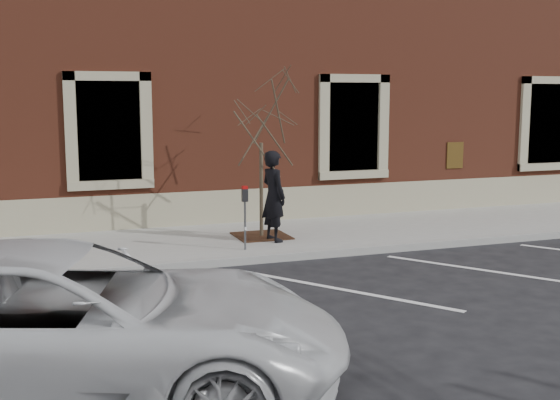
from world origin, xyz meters
name	(u,v)px	position (x,y,z in m)	size (l,w,h in m)	color
ground	(290,260)	(0.00, 0.00, 0.00)	(120.00, 120.00, 0.00)	#28282B
sidewalk_near	(262,239)	(0.00, 1.75, 0.07)	(40.00, 3.50, 0.15)	#AEADA4
curb_near	(291,257)	(0.00, -0.05, 0.07)	(40.00, 0.12, 0.15)	#9E9E99
parking_stripes	(337,289)	(0.00, -2.20, 0.00)	(28.00, 4.40, 0.01)	silver
building_civic	(197,67)	(0.00, 7.74, 4.00)	(40.00, 8.62, 8.00)	brown
man	(274,196)	(0.05, 1.15, 1.10)	(0.69, 0.46, 1.91)	black
parking_meter	(245,206)	(-0.76, 0.54, 1.03)	(0.12, 0.09, 1.27)	#595B60
tree_grate	(262,236)	(-0.04, 1.68, 0.16)	(1.12, 1.12, 0.03)	#392112
sapling	(261,117)	(-0.04, 1.68, 2.73)	(2.22, 2.22, 3.69)	#4D422F
white_truck	(63,325)	(-4.46, -5.16, 0.83)	(2.74, 5.95, 1.65)	silver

